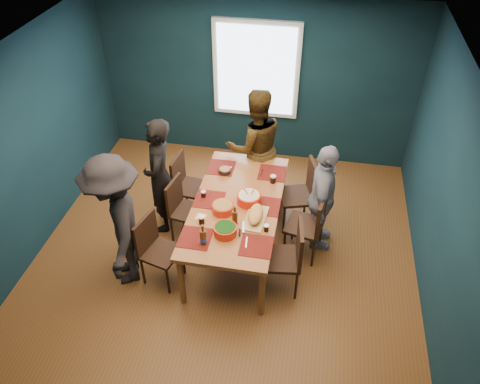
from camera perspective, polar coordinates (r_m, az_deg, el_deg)
The scene contains 26 objects.
room at distance 5.66m, azimuth -1.52°, elevation 3.89°, with size 5.01×5.01×2.71m.
dining_table at distance 5.93m, azimuth -0.38°, elevation -1.91°, with size 1.09×2.16×0.82m.
chair_left_far at distance 6.69m, azimuth -6.65°, elevation 1.29°, with size 0.48×0.48×0.97m.
chair_left_mid at distance 6.34m, azimuth -7.12°, elevation -1.60°, with size 0.48×0.48×0.92m.
chair_left_near at distance 5.81m, azimuth -10.40°, elevation -6.39°, with size 0.52×0.52×0.94m.
chair_right_far at distance 6.51m, azimuth 7.77°, elevation 0.26°, with size 0.57×0.57×1.01m.
chair_right_mid at distance 6.04m, azimuth 8.80°, elevation -3.61°, with size 0.53×0.53×1.00m.
chair_right_near at distance 5.61m, azimuth 6.04°, elevation -7.46°, with size 0.50×0.50×1.00m.
person_far_left at distance 6.35m, azimuth -9.76°, elevation 1.86°, with size 0.62×0.41×1.70m, color black.
person_back at distance 6.79m, azimuth 1.86°, elevation 5.58°, with size 0.86×0.67×1.78m, color black.
person_right at distance 6.10m, azimuth 9.99°, elevation -0.80°, with size 0.92×0.38×1.56m, color white.
person_near_left at distance 5.67m, azimuth -14.74°, elevation -3.61°, with size 1.17×0.67×1.81m, color black.
bowl_salad at distance 5.73m, azimuth -2.10°, elevation -1.92°, with size 0.27×0.27×0.11m.
bowl_dumpling at distance 5.85m, azimuth 1.09°, elevation -0.76°, with size 0.30×0.30×0.28m.
bowl_herbs at distance 5.43m, azimuth -1.83°, elevation -4.64°, with size 0.27×0.27×0.12m.
cutting_board at distance 5.62m, azimuth 1.90°, elevation -2.84°, with size 0.30×0.60×0.13m.
small_bowl at distance 6.36m, azimuth -1.88°, elevation 2.63°, with size 0.17×0.17×0.07m.
beer_bottle_a at distance 5.30m, azimuth -4.51°, elevation -5.52°, with size 0.08×0.08×0.29m.
beer_bottle_b at distance 5.53m, azimuth -0.63°, elevation -3.07°, with size 0.07×0.07×0.26m.
cola_glass_a at distance 5.58m, azimuth -4.71°, elevation -3.36°, with size 0.08×0.08×0.11m.
cola_glass_b at distance 5.48m, azimuth 3.22°, elevation -4.37°, with size 0.06×0.06×0.09m.
cola_glass_c at distance 6.19m, azimuth 4.05°, elevation 1.62°, with size 0.08×0.08×0.11m.
cola_glass_d at distance 5.96m, azimuth -4.48°, elevation -0.22°, with size 0.07×0.07×0.09m.
napkin_a at distance 5.87m, azimuth 3.48°, elevation -1.47°, with size 0.13×0.13×0.00m, color #FF936B.
napkin_b at distance 5.70m, azimuth -4.78°, elevation -3.02°, with size 0.12×0.12×0.00m, color #FF936B.
napkin_c at distance 5.30m, azimuth 1.66°, elevation -6.89°, with size 0.12×0.12×0.00m, color #FF936B.
Camera 1 is at (0.98, -4.26, 4.63)m, focal length 35.00 mm.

